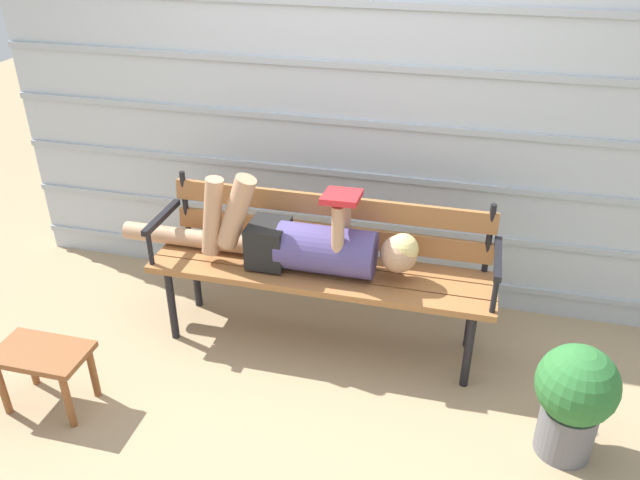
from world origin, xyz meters
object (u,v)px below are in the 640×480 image
Objects in this scene: park_bench at (323,257)px; reclining_person at (302,242)px; potted_plant at (574,397)px; footstool at (43,361)px.

park_bench is 1.10× the size of reclining_person.
park_bench is 1.39m from potted_plant.
footstool is at bearing -172.72° from potted_plant.
park_bench is 4.12× the size of footstool.
reclining_person reaches higher than footstool.
reclining_person reaches higher than potted_plant.
potted_plant reaches higher than footstool.
reclining_person is at bearing 37.03° from footstool.
footstool is (-1.16, -0.87, -0.25)m from park_bench.
park_bench reaches higher than potted_plant.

